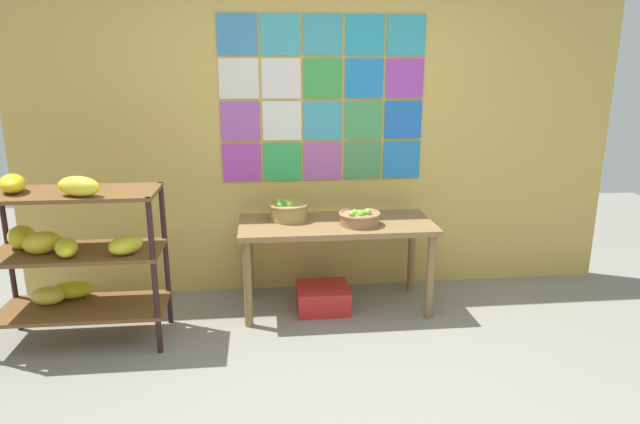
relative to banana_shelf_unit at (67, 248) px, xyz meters
The scene contains 6 objects.
back_wall_with_art 2.05m from the banana_shelf_unit, 24.82° to the left, with size 4.76×0.07×2.71m.
banana_shelf_unit is the anchor object (origin of this frame).
display_table 1.84m from the banana_shelf_unit, 11.21° to the left, with size 1.43×0.63×0.68m.
fruit_basket_left 1.98m from the banana_shelf_unit, ahead, with size 0.31×0.31×0.13m.
fruit_basket_back_right 1.53m from the banana_shelf_unit, 17.62° to the left, with size 0.31×0.31×0.16m.
produce_crate_under_table 1.82m from the banana_shelf_unit, 10.74° to the left, with size 0.39×0.36×0.18m, color red.
Camera 1 is at (-0.48, -2.42, 1.81)m, focal length 30.90 mm.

